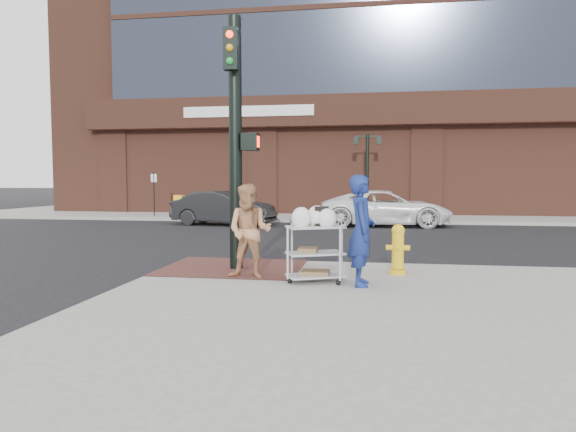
% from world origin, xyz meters
% --- Properties ---
extents(ground, '(220.00, 220.00, 0.00)m').
position_xyz_m(ground, '(0.00, 0.00, 0.00)').
color(ground, black).
rests_on(ground, ground).
extents(sidewalk_far, '(65.00, 36.00, 0.15)m').
position_xyz_m(sidewalk_far, '(12.50, 32.00, 0.07)').
color(sidewalk_far, gray).
rests_on(sidewalk_far, ground).
extents(brick_curb_ramp, '(2.80, 2.40, 0.01)m').
position_xyz_m(brick_curb_ramp, '(-0.60, 0.90, 0.16)').
color(brick_curb_ramp, '#4A2622').
rests_on(brick_curb_ramp, sidewalk_near).
extents(bank_building, '(42.00, 26.00, 28.00)m').
position_xyz_m(bank_building, '(5.00, 31.00, 14.15)').
color(bank_building, brown).
rests_on(bank_building, sidewalk_far).
extents(lamp_post, '(1.32, 0.22, 4.00)m').
position_xyz_m(lamp_post, '(2.00, 16.00, 2.62)').
color(lamp_post, black).
rests_on(lamp_post, sidewalk_far).
extents(parking_sign, '(0.05, 0.05, 2.20)m').
position_xyz_m(parking_sign, '(-8.50, 15.00, 1.25)').
color(parking_sign, black).
rests_on(parking_sign, sidewalk_far).
extents(traffic_signal_pole, '(0.61, 0.51, 5.00)m').
position_xyz_m(traffic_signal_pole, '(-0.48, 0.77, 2.83)').
color(traffic_signal_pole, black).
rests_on(traffic_signal_pole, sidewalk_near).
extents(woman_blue, '(0.47, 0.70, 1.88)m').
position_xyz_m(woman_blue, '(2.03, -0.47, 1.09)').
color(woman_blue, navy).
rests_on(woman_blue, sidewalk_near).
extents(pedestrian_tan, '(0.87, 0.70, 1.72)m').
position_xyz_m(pedestrian_tan, '(-0.00, -0.12, 1.01)').
color(pedestrian_tan, tan).
rests_on(pedestrian_tan, sidewalk_near).
extents(sedan_dark, '(4.64, 2.22, 1.47)m').
position_xyz_m(sedan_dark, '(-4.09, 12.17, 0.73)').
color(sedan_dark, black).
rests_on(sedan_dark, ground).
extents(minivan_white, '(5.59, 2.84, 1.51)m').
position_xyz_m(minivan_white, '(2.81, 12.79, 0.76)').
color(minivan_white, white).
rests_on(minivan_white, ground).
extents(utility_cart, '(1.10, 0.88, 1.34)m').
position_xyz_m(utility_cart, '(1.22, -0.32, 0.76)').
color(utility_cart, '#B4B4BA').
rests_on(utility_cart, sidewalk_near).
extents(fire_hydrant, '(0.45, 0.32, 0.96)m').
position_xyz_m(fire_hydrant, '(2.70, 0.72, 0.64)').
color(fire_hydrant, yellow).
rests_on(fire_hydrant, sidewalk_near).
extents(newsbox_red, '(0.53, 0.50, 1.07)m').
position_xyz_m(newsbox_red, '(-7.35, 15.41, 0.68)').
color(newsbox_red, maroon).
rests_on(newsbox_red, sidewalk_far).
extents(newsbox_yellow, '(0.48, 0.44, 1.05)m').
position_xyz_m(newsbox_yellow, '(-7.24, 15.14, 0.67)').
color(newsbox_yellow, yellow).
rests_on(newsbox_yellow, sidewalk_far).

